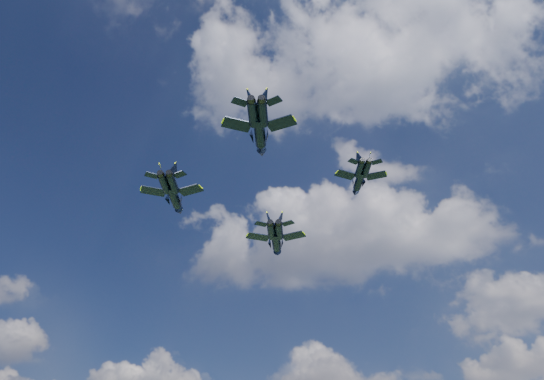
{
  "coord_description": "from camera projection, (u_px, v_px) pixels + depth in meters",
  "views": [
    {
      "loc": [
        28.32,
        -85.42,
        5.76
      ],
      "look_at": [
        1.29,
        -0.27,
        64.56
      ],
      "focal_mm": 35.0,
      "sensor_mm": 36.0,
      "label": 1
    }
  ],
  "objects": [
    {
      "name": "jet_lead",
      "position": [
        276.0,
        242.0,
        122.35
      ],
      "size": [
        13.32,
        17.89,
        4.21
      ],
      "rotation": [
        0.0,
        0.0,
        0.25
      ],
      "color": "black"
    },
    {
      "name": "jet_slot",
      "position": [
        260.0,
        134.0,
        94.39
      ],
      "size": [
        12.9,
        17.36,
        4.09
      ],
      "rotation": [
        0.0,
        0.0,
        0.26
      ],
      "color": "black"
    },
    {
      "name": "jet_right",
      "position": [
        359.0,
        181.0,
        107.58
      ],
      "size": [
        10.04,
        13.83,
        3.27
      ],
      "rotation": [
        0.0,
        0.0,
        0.35
      ],
      "color": "black"
    },
    {
      "name": "jet_left",
      "position": [
        174.0,
        197.0,
        109.15
      ],
      "size": [
        12.66,
        17.0,
        4.0
      ],
      "rotation": [
        0.0,
        0.0,
        0.25
      ],
      "color": "black"
    }
  ]
}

